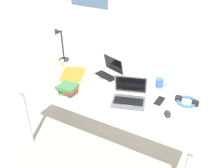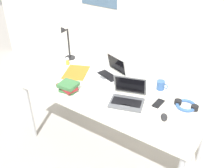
{
  "view_description": "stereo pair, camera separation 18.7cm",
  "coord_description": "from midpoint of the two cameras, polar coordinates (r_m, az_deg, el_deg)",
  "views": [
    {
      "loc": [
        0.98,
        -1.79,
        2.08
      ],
      "look_at": [
        0.0,
        0.0,
        0.82
      ],
      "focal_mm": 41.61,
      "sensor_mm": 36.0,
      "label": 1
    },
    {
      "loc": [
        1.14,
        -1.69,
        2.08
      ],
      "look_at": [
        0.0,
        0.0,
        0.82
      ],
      "focal_mm": 41.61,
      "sensor_mm": 36.0,
      "label": 2
    }
  ],
  "objects": [
    {
      "name": "laptop_back_left",
      "position": [
        2.66,
        -2.87,
        2.42
      ],
      "size": [
        0.34,
        0.31,
        0.21
      ],
      "color": "#B7BABC",
      "rests_on": "desk"
    },
    {
      "name": "paper_folder_front_left",
      "position": [
        2.76,
        -10.54,
        2.14
      ],
      "size": [
        0.34,
        0.38,
        0.01
      ],
      "primitive_type": "cube",
      "rotation": [
        0.0,
        0.0,
        0.42
      ],
      "color": "orange",
      "rests_on": "desk"
    },
    {
      "name": "book_stack",
      "position": [
        2.44,
        -11.94,
        -1.11
      ],
      "size": [
        0.22,
        0.17,
        0.09
      ],
      "color": "#336638",
      "rests_on": "desk"
    },
    {
      "name": "computer_mouse",
      "position": [
        2.16,
        9.7,
        -6.55
      ],
      "size": [
        0.09,
        0.11,
        0.03
      ],
      "primitive_type": "ellipsoid",
      "rotation": [
        0.0,
        0.0,
        0.46
      ],
      "color": "black",
      "rests_on": "desk"
    },
    {
      "name": "desk_lamp",
      "position": [
        2.97,
        -13.05,
        8.25
      ],
      "size": [
        0.12,
        0.18,
        0.4
      ],
      "color": "black",
      "rests_on": "desk"
    },
    {
      "name": "pill_bottle",
      "position": [
        2.92,
        -12.68,
        4.41
      ],
      "size": [
        0.04,
        0.04,
        0.08
      ],
      "color": "gold",
      "rests_on": "desk"
    },
    {
      "name": "cell_phone",
      "position": [
        2.33,
        8.16,
        -3.74
      ],
      "size": [
        0.07,
        0.14,
        0.01
      ],
      "primitive_type": "cube",
      "rotation": [
        0.0,
        0.0,
        -0.04
      ],
      "color": "black",
      "rests_on": "desk"
    },
    {
      "name": "wall_back",
      "position": [
        3.13,
        8.28,
        16.99
      ],
      "size": [
        6.0,
        0.13,
        2.6
      ],
      "color": "silver",
      "rests_on": "ground_plane"
    },
    {
      "name": "ground_plane",
      "position": [
        2.91,
        -1.89,
        -13.89
      ],
      "size": [
        12.0,
        12.0,
        0.0
      ],
      "primitive_type": "plane",
      "color": "gray"
    },
    {
      "name": "laptop_front_right",
      "position": [
        2.29,
        1.46,
        -2.83
      ],
      "size": [
        0.36,
        0.34,
        0.21
      ],
      "color": "#515459",
      "rests_on": "desk"
    },
    {
      "name": "headphones",
      "position": [
        2.35,
        13.92,
        -3.76
      ],
      "size": [
        0.21,
        0.18,
        0.04
      ],
      "color": "#335999",
      "rests_on": "desk"
    },
    {
      "name": "coffee_mug",
      "position": [
        2.51,
        8.32,
        0.18
      ],
      "size": [
        0.11,
        0.08,
        0.09
      ],
      "color": "#2D518C",
      "rests_on": "desk"
    },
    {
      "name": "desk",
      "position": [
        2.47,
        -2.17,
        -2.75
      ],
      "size": [
        1.8,
        0.8,
        0.74
      ],
      "color": "silver",
      "rests_on": "ground_plane"
    }
  ]
}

